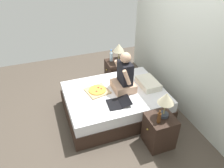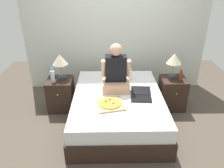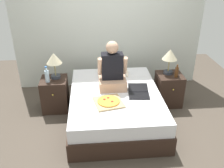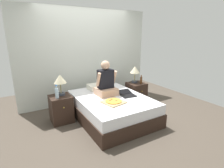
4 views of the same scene
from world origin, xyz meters
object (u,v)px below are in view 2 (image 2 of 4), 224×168
lamp_on_right_nightstand (174,60)px  pizza_box (110,104)px  nightstand_left (61,94)px  person_seated (116,73)px  nightstand_right (172,93)px  laptop (141,96)px  water_bottle (53,76)px  lamp_on_left_nightstand (60,61)px  bed (118,108)px  beer_bottle (181,76)px

lamp_on_right_nightstand → pizza_box: 1.41m
nightstand_left → person_seated: (0.99, -0.21, 0.50)m
nightstand_right → person_seated: size_ratio=0.75×
laptop → nightstand_right: bearing=37.3°
water_bottle → laptop: 1.52m
nightstand_left → lamp_on_left_nightstand: lamp_on_left_nightstand is taller
bed → person_seated: size_ratio=2.48×
bed → nightstand_right: 1.09m
lamp_on_left_nightstand → lamp_on_right_nightstand: bearing=0.0°
nightstand_right → lamp_on_right_nightstand: lamp_on_right_nightstand is taller
person_seated → beer_bottle: bearing=5.8°
water_bottle → laptop: water_bottle is taller
water_bottle → laptop: (1.46, -0.41, -0.17)m
nightstand_right → lamp_on_right_nightstand: (-0.03, 0.05, 0.62)m
nightstand_right → lamp_on_right_nightstand: bearing=120.9°
nightstand_right → laptop: (-0.65, -0.50, 0.23)m
nightstand_left → water_bottle: 0.42m
nightstand_left → beer_bottle: beer_bottle is taller
nightstand_left → pizza_box: bearing=-39.2°
bed → person_seated: person_seated is taller
lamp_on_left_nightstand → laptop: lamp_on_left_nightstand is taller
water_bottle → laptop: bearing=-15.6°
lamp_on_left_nightstand → nightstand_right: (1.99, -0.05, -0.62)m
laptop → nightstand_left: bearing=160.1°
bed → beer_bottle: beer_bottle is taller
nightstand_left → lamp_on_right_nightstand: 2.10m
nightstand_left → pizza_box: 1.17m
water_bottle → person_seated: 1.08m
water_bottle → beer_bottle: 2.18m
lamp_on_right_nightstand → water_bottle: bearing=-176.2°
lamp_on_right_nightstand → nightstand_right: bearing=-59.1°
water_bottle → pizza_box: 1.17m
beer_bottle → person_seated: (-1.12, -0.11, 0.11)m
laptop → water_bottle: bearing=164.4°
lamp_on_left_nightstand → pizza_box: lamp_on_left_nightstand is taller
person_seated → lamp_on_right_nightstand: bearing=14.6°
person_seated → bed: bearing=-81.0°
water_bottle → beer_bottle: (2.18, -0.01, -0.02)m
nightstand_left → lamp_on_left_nightstand: bearing=51.4°
bed → water_bottle: size_ratio=7.01×
beer_bottle → lamp_on_right_nightstand: bearing=123.7°
water_bottle → nightstand_left: bearing=48.3°
laptop → bed: bearing=165.2°
bed → laptop: laptop is taller
person_seated → nightstand_left: bearing=167.8°
bed → person_seated: 0.58m
person_seated → laptop: 0.55m
nightstand_left → water_bottle: size_ratio=2.11×
lamp_on_left_nightstand → nightstand_right: lamp_on_left_nightstand is taller
nightstand_left → beer_bottle: 2.14m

